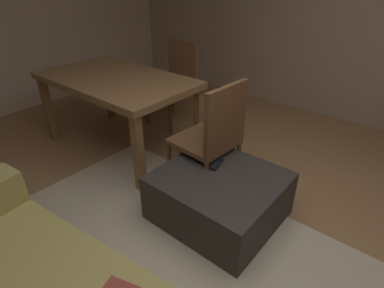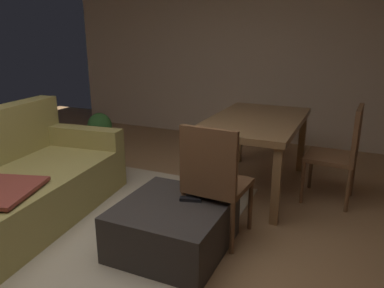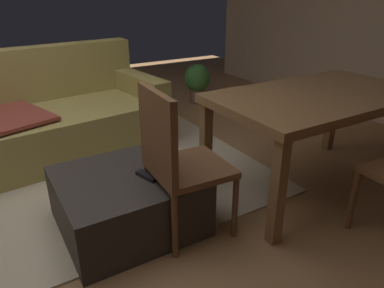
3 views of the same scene
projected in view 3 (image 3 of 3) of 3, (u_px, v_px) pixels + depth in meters
floor at (27, 225)px, 2.35m from camera, size 9.08×9.08×0.00m
area_rug at (97, 179)px, 2.89m from camera, size 2.60×2.00×0.01m
couch at (50, 119)px, 3.29m from camera, size 2.03×1.20×0.92m
ottoman_coffee_table at (128, 201)px, 2.28m from camera, size 0.83×0.76×0.36m
tv_remote at (147, 176)px, 2.18m from camera, size 0.09×0.17×0.02m
dining_table at (317, 104)px, 2.56m from camera, size 1.51×0.87×0.74m
dining_chair_west at (176, 157)px, 2.07m from camera, size 0.46×0.46×0.93m
potted_plant at (197, 81)px, 4.71m from camera, size 0.33×0.33×0.51m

